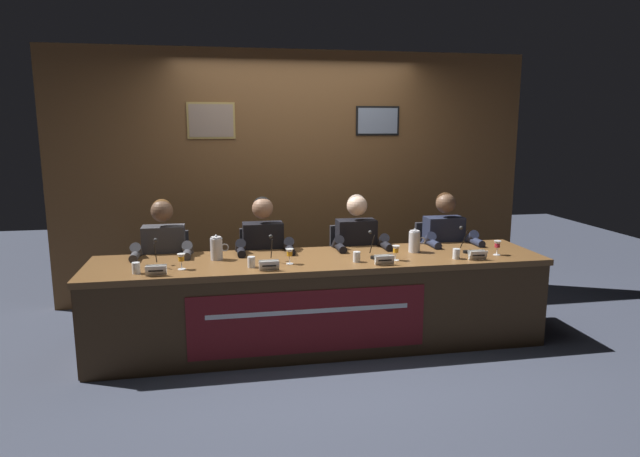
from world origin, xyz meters
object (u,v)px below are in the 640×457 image
water_cup_far_left (136,269)px  juice_glass_far_right (497,245)px  nameplate_far_right (478,255)px  microphone_far_right (465,244)px  juice_glass_center_left (290,253)px  microphone_center_left (272,254)px  juice_glass_far_left (181,259)px  nameplate_far_left (156,270)px  nameplate_center_right (384,260)px  water_pitcher_right_side (415,241)px  conference_table (322,288)px  chair_far_left (167,283)px  water_cup_center_right (357,257)px  panelist_center_right (358,250)px  juice_glass_center_right (396,250)px  nameplate_center_left (269,265)px  water_cup_center_left (251,263)px  panelist_far_right (447,247)px  chair_far_right (437,269)px  chair_center_right (353,274)px  microphone_far_left (155,258)px  panelist_far_left (164,259)px  microphone_center_right (373,249)px  chair_center_left (263,278)px  water_pitcher_left_side (217,248)px  water_cup_far_right (456,254)px  panelist_center_left (264,254)px

water_cup_far_left → juice_glass_far_right: (2.95, 0.06, 0.05)m
nameplate_far_right → microphone_far_right: 0.29m
juice_glass_center_left → microphone_center_left: microphone_center_left is taller
juice_glass_far_left → nameplate_far_left: bearing=-140.2°
nameplate_center_right → water_pitcher_right_side: size_ratio=0.73×
microphone_center_left → conference_table: bearing=-3.8°
chair_far_left → water_cup_center_right: bearing=-26.9°
panelist_center_right → water_cup_far_left: bearing=-161.2°
nameplate_far_left → juice_glass_center_right: 1.89m
nameplate_center_left → water_cup_center_left: (-0.13, 0.12, -0.00)m
water_cup_far_left → panelist_far_right: (2.74, 0.64, -0.08)m
nameplate_center_right → chair_far_right: 1.30m
conference_table → chair_center_right: size_ratio=4.24×
nameplate_center_left → nameplate_far_right: 1.72m
water_cup_far_left → nameplate_center_right: bearing=-2.6°
chair_far_left → conference_table: bearing=-29.1°
water_cup_far_left → nameplate_far_right: size_ratio=0.57×
microphone_far_left → nameplate_far_right: microphone_far_left is taller
panelist_far_left → nameplate_center_right: 1.91m
panelist_center_right → microphone_center_right: bearing=-89.8°
panelist_far_left → chair_center_right: 1.77m
nameplate_far_left → juice_glass_far_right: 2.80m
chair_center_left → nameplate_center_right: bearing=-45.9°
nameplate_far_left → water_pitcher_left_side: bearing=43.3°
juice_glass_center_right → water_cup_far_right: bearing=-4.2°
juice_glass_far_left → panelist_center_right: (1.55, 0.58, -0.13)m
juice_glass_center_right → panelist_center_left: bearing=149.5°
water_cup_center_left → chair_far_right: 2.09m
nameplate_far_left → juice_glass_far_right: bearing=2.9°
juice_glass_center_left → juice_glass_center_right: bearing=-2.8°
chair_far_left → chair_center_left: 0.87m
water_cup_center_left → panelist_far_left: bearing=139.6°
microphone_center_right → panelist_far_right: 1.00m
water_cup_far_left → water_pitcher_left_side: bearing=29.1°
chair_center_right → juice_glass_far_right: (1.07, -0.78, 0.41)m
microphone_center_right → microphone_center_left: bearing=-178.5°
panelist_center_left → chair_far_right: bearing=6.5°
water_cup_center_left → panelist_far_right: bearing=18.0°
panelist_center_right → microphone_center_left: bearing=-149.5°
nameplate_center_left → microphone_center_left: size_ratio=0.71×
chair_center_left → panelist_far_right: bearing=-6.5°
chair_far_left → water_pitcher_left_side: (0.46, -0.51, 0.42)m
microphone_center_left → nameplate_far_right: (1.68, -0.21, -0.03)m
water_pitcher_left_side → panelist_far_left: bearing=145.9°
conference_table → juice_glass_center_right: 0.68m
chair_center_left → panelist_far_right: panelist_far_right is taller
chair_far_left → water_cup_far_right: (2.41, -0.84, 0.36)m
water_cup_center_left → water_cup_center_right: 0.85m
water_cup_center_left → panelist_far_right: panelist_far_right is taller
microphone_far_left → water_pitcher_left_side: 0.50m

